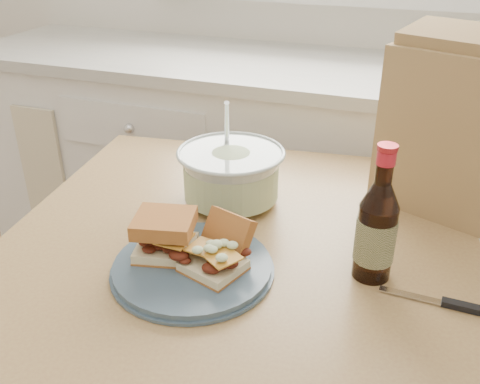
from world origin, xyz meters
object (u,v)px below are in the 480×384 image
(beer_bottle, at_px, (376,230))
(plate, at_px, (193,267))
(coleslaw_bowl, at_px, (231,177))
(paper_bag, at_px, (452,131))
(dining_table, at_px, (239,284))

(beer_bottle, bearing_deg, plate, -147.73)
(coleslaw_bowl, distance_m, paper_bag, 0.49)
(dining_table, xyz_separation_m, coleslaw_bowl, (-0.07, 0.14, 0.18))
(plate, xyz_separation_m, coleslaw_bowl, (-0.03, 0.28, 0.05))
(beer_bottle, bearing_deg, paper_bag, 85.73)
(dining_table, distance_m, paper_bag, 0.56)
(dining_table, relative_size, beer_bottle, 4.16)
(beer_bottle, bearing_deg, dining_table, -173.05)
(dining_table, relative_size, plate, 3.66)
(plate, height_order, beer_bottle, beer_bottle)
(paper_bag, bearing_deg, plate, -112.96)
(dining_table, height_order, coleslaw_bowl, coleslaw_bowl)
(dining_table, distance_m, beer_bottle, 0.35)
(dining_table, bearing_deg, beer_bottle, -14.21)
(coleslaw_bowl, bearing_deg, plate, -83.63)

